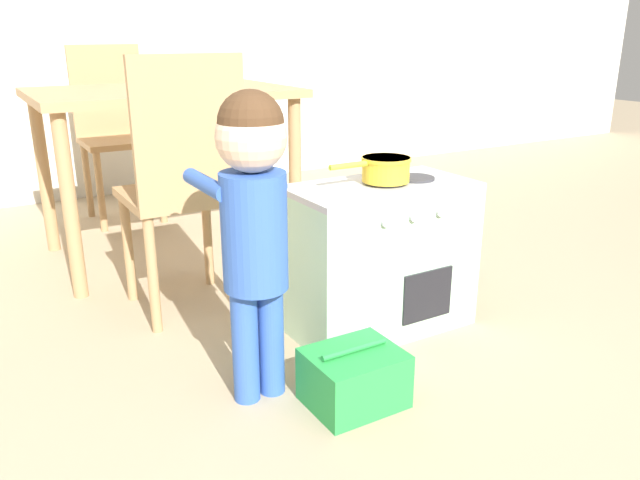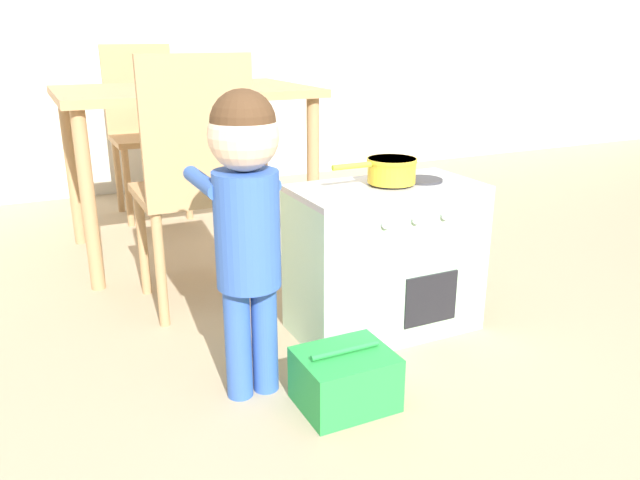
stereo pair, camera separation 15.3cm
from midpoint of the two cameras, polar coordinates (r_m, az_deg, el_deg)
play_kitchen at (r=2.13m, az=7.99°, el=-1.74°), size 0.62×0.34×0.52m
toy_pot at (r=2.05m, az=8.65°, el=6.42°), size 0.30×0.16×0.08m
child_figure at (r=1.63m, az=-4.15°, el=3.35°), size 0.20×0.34×0.85m
toy_basket at (r=1.76m, az=4.86°, el=-12.60°), size 0.25×0.21×0.17m
dining_table at (r=2.89m, az=-10.71°, el=11.43°), size 1.08×0.76×0.75m
dining_chair_near at (r=2.23m, az=-9.54°, el=5.33°), size 0.38×0.38×0.92m
dining_chair_far at (r=3.60m, az=-14.51°, el=9.98°), size 0.38×0.38×0.92m
cup_on_table at (r=3.16m, az=-7.97°, el=14.93°), size 0.10×0.10×0.09m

